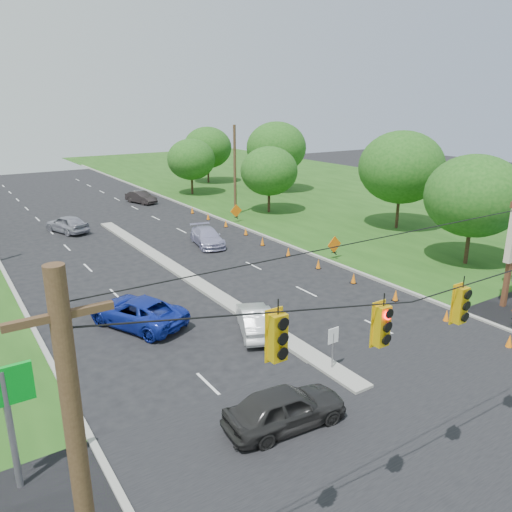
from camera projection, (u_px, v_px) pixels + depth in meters
ground at (450, 448)px, 16.91m from camera, size 160.00×160.00×0.00m
grass_right at (469, 221)px, 48.56m from camera, size 40.00×160.00×0.06m
cross_street at (450, 448)px, 16.91m from camera, size 160.00×14.00×0.02m
curb_left at (0, 265)px, 35.59m from camera, size 0.25×110.00×0.16m
curb_right at (241, 228)px, 46.15m from camera, size 0.25×110.00×0.16m
median at (183, 275)px, 33.68m from camera, size 1.00×34.00×0.18m
median_sign at (333, 341)px, 21.26m from camera, size 0.55×0.06×2.05m
signal_span at (498, 325)px, 14.60m from camera, size 25.60×0.32×9.00m
utility_pole_far_right at (235, 171)px, 50.05m from camera, size 0.28×0.28×9.00m
cone_0 at (509, 341)px, 23.63m from camera, size 0.32×0.32×0.70m
cone_1 at (446, 316)px, 26.42m from camera, size 0.32×0.32×0.70m
cone_2 at (396, 295)px, 29.22m from camera, size 0.32×0.32×0.70m
cone_3 at (354, 278)px, 32.01m from camera, size 0.32×0.32×0.70m
cone_4 at (318, 264)px, 34.81m from camera, size 0.32×0.32×0.70m
cone_5 at (288, 252)px, 37.60m from camera, size 0.32×0.32×0.70m
cone_6 at (262, 241)px, 40.40m from camera, size 0.32×0.32×0.70m
cone_7 at (246, 231)px, 43.51m from camera, size 0.32×0.32×0.70m
cone_8 at (226, 223)px, 46.30m from camera, size 0.32×0.32×0.70m
cone_9 at (208, 216)px, 49.10m from camera, size 0.32×0.32×0.70m
cone_10 at (192, 210)px, 51.89m from camera, size 0.32×0.32×0.70m
work_sign_1 at (334, 245)px, 36.60m from camera, size 1.27×0.58×1.37m
work_sign_2 at (236, 211)px, 47.79m from camera, size 1.27×0.58×1.37m
tree_7 at (474, 196)px, 34.42m from camera, size 6.72×6.72×7.84m
tree_8 at (401, 167)px, 44.32m from camera, size 7.56×7.56×8.82m
tree_9 at (269, 171)px, 51.13m from camera, size 5.88×5.88×6.86m
tree_10 at (276, 148)px, 62.93m from camera, size 7.56×7.56×8.82m
tree_11 at (208, 148)px, 69.81m from camera, size 6.72×6.72×7.84m
tree_12 at (191, 159)px, 61.27m from camera, size 5.88×5.88×6.86m
black_sedan at (285, 408)px, 17.80m from camera, size 4.69×2.20×1.55m
white_sedan at (255, 320)px, 25.09m from camera, size 3.10×4.50×1.40m
blue_pickup at (137, 312)px, 25.90m from camera, size 4.62×6.08×1.53m
silver_car_far at (207, 237)px, 40.38m from camera, size 2.91×5.13×1.40m
silver_car_oncoming at (67, 224)px, 44.28m from camera, size 3.31×4.97×1.57m
dark_car_receding at (141, 197)px, 57.01m from camera, size 2.63×4.42×1.38m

